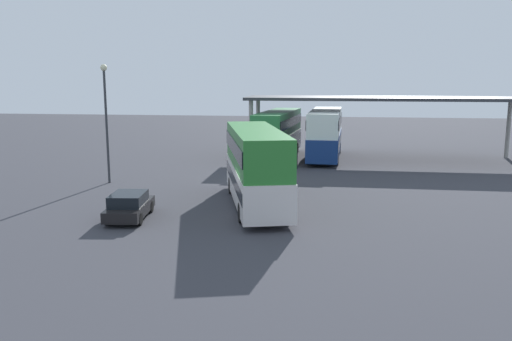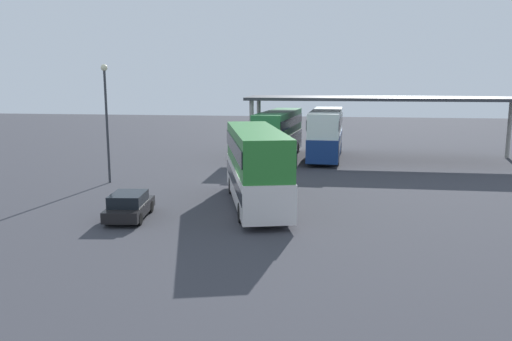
{
  "view_description": "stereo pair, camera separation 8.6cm",
  "coord_description": "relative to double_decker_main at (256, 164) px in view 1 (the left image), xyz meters",
  "views": [
    {
      "loc": [
        3.57,
        -25.23,
        7.05
      ],
      "look_at": [
        -0.12,
        2.53,
        2.0
      ],
      "focal_mm": 36.33,
      "sensor_mm": 36.0,
      "label": 1
    },
    {
      "loc": [
        3.65,
        -25.22,
        7.05
      ],
      "look_at": [
        -0.12,
        2.53,
        2.0
      ],
      "focal_mm": 36.33,
      "sensor_mm": 36.0,
      "label": 2
    }
  ],
  "objects": [
    {
      "name": "double_decker_mid_row",
      "position": [
        3.77,
        17.8,
        -0.01
      ],
      "size": [
        3.12,
        10.9,
        4.25
      ],
      "rotation": [
        0.0,
        0.0,
        1.52
      ],
      "color": "navy",
      "rests_on": "ground_plane"
    },
    {
      "name": "double_decker_main",
      "position": [
        0.0,
        0.0,
        0.0
      ],
      "size": [
        5.09,
        10.82,
        4.28
      ],
      "rotation": [
        0.0,
        0.0,
        1.83
      ],
      "color": "silver",
      "rests_on": "ground_plane"
    },
    {
      "name": "lamppost_tall",
      "position": [
        -10.73,
        5.08,
        2.62
      ],
      "size": [
        0.44,
        0.44,
        7.9
      ],
      "color": "#33353A",
      "rests_on": "ground_plane"
    },
    {
      "name": "double_decker_near_canopy",
      "position": [
        -0.36,
        17.4,
        -0.07
      ],
      "size": [
        3.57,
        11.18,
        4.13
      ],
      "rotation": [
        0.0,
        0.0,
        1.47
      ],
      "color": "silver",
      "rests_on": "ground_plane"
    },
    {
      "name": "depot_canopy",
      "position": [
        8.64,
        17.78,
        2.75
      ],
      "size": [
        23.45,
        6.09,
        5.4
      ],
      "rotation": [
        0.0,
        0.0,
        0.0
      ],
      "color": "#33353A",
      "rests_on": "ground_plane"
    },
    {
      "name": "parked_hatchback",
      "position": [
        -5.98,
        -3.51,
        -1.67
      ],
      "size": [
        2.14,
        4.06,
        1.35
      ],
      "rotation": [
        0.0,
        0.0,
        1.68
      ],
      "color": "black",
      "rests_on": "ground_plane"
    },
    {
      "name": "ground_plane",
      "position": [
        0.13,
        -2.54,
        -2.34
      ],
      "size": [
        140.0,
        140.0,
        0.0
      ],
      "primitive_type": "plane",
      "color": "#37383E"
    }
  ]
}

